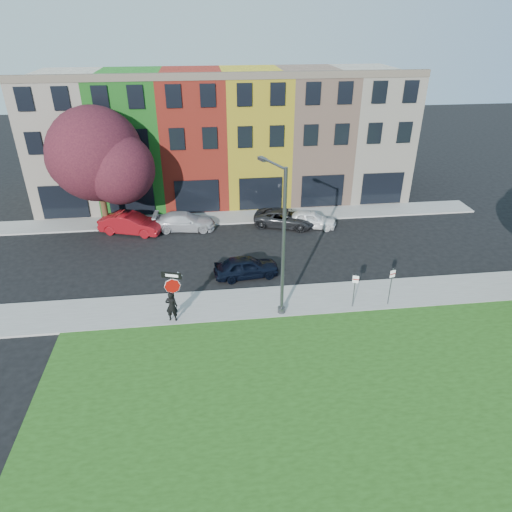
{
  "coord_description": "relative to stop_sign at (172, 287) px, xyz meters",
  "views": [
    {
      "loc": [
        -4.5,
        -17.73,
        14.19
      ],
      "look_at": [
        -1.85,
        4.0,
        2.46
      ],
      "focal_mm": 32.0,
      "sensor_mm": 36.0,
      "label": 1
    }
  ],
  "objects": [
    {
      "name": "tree_purple",
      "position": [
        -5.29,
        12.38,
        3.3
      ],
      "size": [
        7.75,
        6.78,
        8.73
      ],
      "color": "black",
      "rests_on": "sidewalk_far"
    },
    {
      "name": "street_lamp",
      "position": [
        5.47,
        0.21,
        1.96
      ],
      "size": [
        1.23,
        2.44,
        7.92
      ],
      "rotation": [
        0.0,
        0.0,
        0.4
      ],
      "color": "#4A4D50",
      "rests_on": "sidewalk_near"
    },
    {
      "name": "ground",
      "position": [
        6.29,
        -1.88,
        -2.15
      ],
      "size": [
        120.0,
        120.0,
        0.0
      ],
      "primitive_type": "plane",
      "color": "black",
      "rests_on": "ground"
    },
    {
      "name": "sidewalk_far",
      "position": [
        3.29,
        13.12,
        -2.09
      ],
      "size": [
        40.0,
        2.4,
        0.12
      ],
      "primitive_type": "cube",
      "color": "gray",
      "rests_on": "ground"
    },
    {
      "name": "stop_sign",
      "position": [
        0.0,
        0.0,
        0.0
      ],
      "size": [
        1.01,
        0.36,
        2.84
      ],
      "rotation": [
        0.0,
        0.0,
        -0.32
      ],
      "color": "black",
      "rests_on": "sidewalk_near"
    },
    {
      "name": "parking_sign_a",
      "position": [
        9.46,
        0.08,
        -0.77
      ],
      "size": [
        0.31,
        0.15,
        2.0
      ],
      "rotation": [
        0.0,
        0.0,
        -0.37
      ],
      "color": "#4A4D50",
      "rests_on": "sidewalk_near"
    },
    {
      "name": "rowhouse_block",
      "position": [
        3.79,
        19.3,
        2.84
      ],
      "size": [
        30.0,
        10.12,
        10.0
      ],
      "color": "beige",
      "rests_on": "ground"
    },
    {
      "name": "parked_car_dark",
      "position": [
        7.73,
        11.16,
        -1.52
      ],
      "size": [
        4.99,
        5.9,
        1.27
      ],
      "primitive_type": "imported",
      "rotation": [
        0.0,
        0.0,
        1.23
      ],
      "color": "black",
      "rests_on": "ground"
    },
    {
      "name": "sedan_near",
      "position": [
        4.12,
        4.16,
        -1.49
      ],
      "size": [
        2.44,
        4.24,
        1.32
      ],
      "primitive_type": "imported",
      "rotation": [
        0.0,
        0.0,
        1.68
      ],
      "color": "black",
      "rests_on": "ground"
    },
    {
      "name": "man",
      "position": [
        -0.15,
        0.02,
        -1.19
      ],
      "size": [
        0.73,
        0.58,
        1.69
      ],
      "primitive_type": "imported",
      "rotation": [
        0.0,
        0.0,
        3.0
      ],
      "color": "black",
      "rests_on": "sidewalk_near"
    },
    {
      "name": "sidewalk_near",
      "position": [
        8.29,
        1.12,
        -2.09
      ],
      "size": [
        40.0,
        3.0,
        0.12
      ],
      "primitive_type": "cube",
      "color": "gray",
      "rests_on": "ground"
    },
    {
      "name": "parked_car_white",
      "position": [
        9.58,
        10.77,
        -1.51
      ],
      "size": [
        3.47,
        4.57,
        1.29
      ],
      "primitive_type": "imported",
      "rotation": [
        0.0,
        0.0,
        1.3
      ],
      "color": "white",
      "rests_on": "ground"
    },
    {
      "name": "parked_car_red",
      "position": [
        -3.53,
        11.33,
        -1.41
      ],
      "size": [
        4.18,
        5.42,
        1.49
      ],
      "primitive_type": "imported",
      "rotation": [
        0.0,
        0.0,
        1.26
      ],
      "color": "maroon",
      "rests_on": "ground"
    },
    {
      "name": "parking_sign_b",
      "position": [
        11.45,
        0.07,
        -0.64
      ],
      "size": [
        0.31,
        0.12,
        2.23
      ],
      "rotation": [
        0.0,
        0.0,
        0.28
      ],
      "color": "#4A4D50",
      "rests_on": "sidewalk_near"
    },
    {
      "name": "parked_car_silver",
      "position": [
        0.29,
        11.46,
        -1.5
      ],
      "size": [
        2.58,
        4.77,
        1.29
      ],
      "primitive_type": "imported",
      "rotation": [
        0.0,
        0.0,
        1.48
      ],
      "color": "#B3B3B8",
      "rests_on": "ground"
    }
  ]
}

